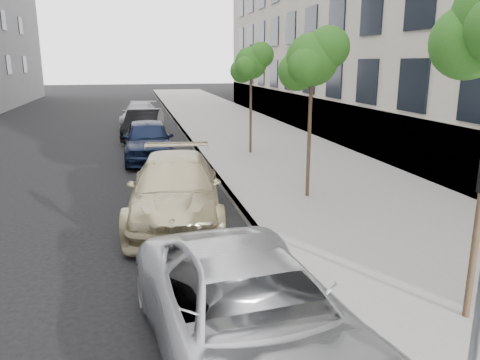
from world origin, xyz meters
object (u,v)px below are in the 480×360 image
object	(u,v)px
tree_mid	(313,60)
sedan_rear	(140,114)
tree_far	(252,63)
suv	(175,189)
sedan_blue	(148,140)
minivan	(251,316)
sedan_black	(144,125)

from	to	relation	value
tree_mid	sedan_rear	size ratio (longest dim) A/B	0.96
tree_far	suv	world-z (taller)	tree_far
tree_mid	sedan_rear	bearing A→B (deg)	104.10
sedan_blue	tree_far	bearing A→B (deg)	-1.13
minivan	sedan_black	distance (m)	18.48
suv	tree_mid	bearing A→B (deg)	19.05
tree_far	sedan_blue	world-z (taller)	tree_far
minivan	tree_mid	bearing A→B (deg)	58.47
tree_mid	sedan_black	xyz separation A→B (m)	(-4.16, 11.71, -3.07)
suv	sedan_blue	bearing A→B (deg)	99.48
tree_far	sedan_black	size ratio (longest dim) A/B	0.98
tree_far	suv	size ratio (longest dim) A/B	0.82
sedan_rear	tree_far	bearing A→B (deg)	-60.13
suv	sedan_blue	xyz separation A→B (m)	(-0.38, 7.40, 0.02)
sedan_blue	sedan_rear	world-z (taller)	sedan_blue
minivan	sedan_black	world-z (taller)	sedan_black
suv	sedan_blue	distance (m)	7.41
tree_mid	minivan	bearing A→B (deg)	-116.22
suv	tree_far	bearing A→B (deg)	69.58
sedan_rear	sedan_black	bearing A→B (deg)	-81.16
tree_mid	tree_far	world-z (taller)	tree_mid
suv	sedan_rear	size ratio (longest dim) A/B	1.13
tree_mid	sedan_blue	xyz separation A→B (m)	(-4.11, 6.57, -3.01)
minivan	sedan_blue	bearing A→B (deg)	88.05
sedan_black	tree_far	bearing A→B (deg)	-41.96
tree_far	sedan_black	bearing A→B (deg)	128.60
tree_far	minivan	size ratio (longest dim) A/B	0.85
tree_far	sedan_blue	distance (m)	5.03
tree_mid	suv	world-z (taller)	tree_mid
sedan_black	tree_mid	bearing A→B (deg)	-61.01
suv	sedan_black	xyz separation A→B (m)	(-0.43, 12.53, -0.04)
tree_far	sedan_rear	size ratio (longest dim) A/B	0.93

